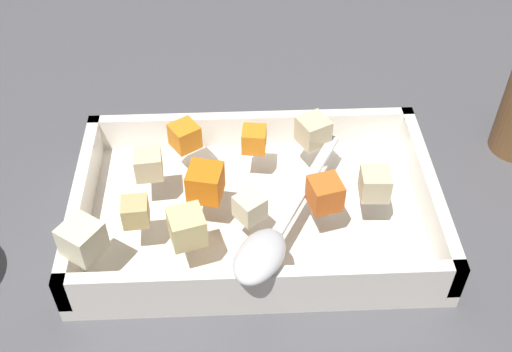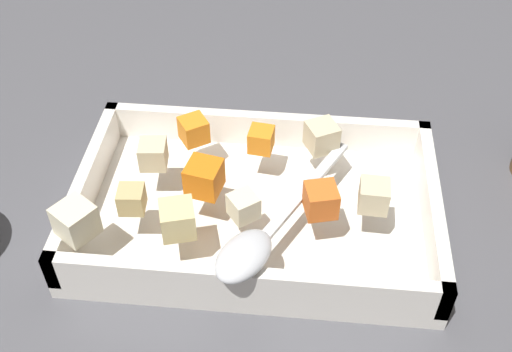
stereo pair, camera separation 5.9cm
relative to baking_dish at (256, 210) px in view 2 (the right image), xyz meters
The scene contains 14 objects.
ground_plane 0.03m from the baking_dish, 68.54° to the left, with size 4.00×4.00×0.00m, color #4C4C51.
baking_dish is the anchor object (origin of this frame).
carrot_chunk_under_handle 0.07m from the baking_dish, 90.27° to the right, with size 0.02×0.02×0.02m, color orange.
carrot_chunk_near_spoon 0.09m from the baking_dish, 154.42° to the left, with size 0.03×0.03×0.03m, color orange.
carrot_chunk_far_left 0.07m from the baking_dish, 14.52° to the left, with size 0.03×0.03×0.03m, color orange.
carrot_chunk_corner_sw 0.10m from the baking_dish, 39.89° to the right, with size 0.03×0.03×0.03m, color orange.
potato_chunk_near_left 0.10m from the baking_dish, 135.70° to the right, with size 0.03×0.03×0.03m, color beige.
potato_chunk_corner_nw 0.10m from the baking_dish, 46.34° to the left, with size 0.03×0.03×0.03m, color #E0CC89.
potato_chunk_corner_ne 0.12m from the baking_dish, 168.14° to the left, with size 0.03×0.03×0.03m, color beige.
potato_chunk_center 0.13m from the baking_dish, 21.30° to the left, with size 0.02×0.02×0.02m, color tan.
potato_chunk_front_center 0.06m from the baking_dish, 82.42° to the left, with size 0.02×0.02×0.02m, color beige.
potato_chunk_far_right 0.18m from the baking_dish, 26.84° to the left, with size 0.03×0.03×0.03m, color beige.
potato_chunk_back_center 0.12m from the baking_dish, ahead, with size 0.03×0.03×0.03m, color beige.
serving_spoon 0.10m from the baking_dish, 93.67° to the left, with size 0.12×0.20×0.02m.
Camera 2 is at (-0.05, 0.40, 0.48)m, focal length 43.97 mm.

